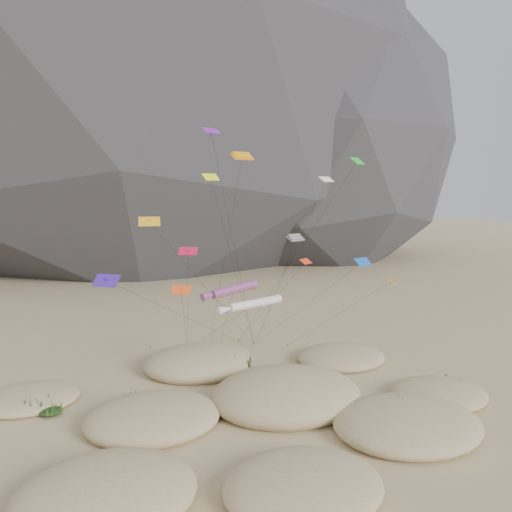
{
  "coord_description": "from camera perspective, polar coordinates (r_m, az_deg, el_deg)",
  "views": [
    {
      "loc": [
        -17.42,
        -39.71,
        21.45
      ],
      "look_at": [
        1.48,
        12.0,
        14.15
      ],
      "focal_mm": 35.0,
      "sensor_mm": 36.0,
      "label": 1
    }
  ],
  "objects": [
    {
      "name": "ground",
      "position": [
        48.38,
        3.41,
        -18.78
      ],
      "size": [
        500.0,
        500.0,
        0.0
      ],
      "primitive_type": "plane",
      "color": "#CCB789",
      "rests_on": "ground"
    },
    {
      "name": "rock_headland",
      "position": [
        168.2,
        -12.15,
        25.12
      ],
      "size": [
        226.37,
        148.64,
        177.5
      ],
      "color": "black",
      "rests_on": "ground"
    },
    {
      "name": "dunes",
      "position": [
        50.24,
        0.24,
        -16.77
      ],
      "size": [
        49.98,
        37.66,
        4.37
      ],
      "color": "#CCB789",
      "rests_on": "ground"
    },
    {
      "name": "dune_grass",
      "position": [
        51.08,
        0.79,
        -16.23
      ],
      "size": [
        43.13,
        26.56,
        1.6
      ],
      "color": "black",
      "rests_on": "ground"
    },
    {
      "name": "kite_stakes",
      "position": [
        70.0,
        -3.43,
        -10.18
      ],
      "size": [
        22.72,
        5.56,
        0.3
      ],
      "color": "#3F2D1E",
      "rests_on": "ground"
    },
    {
      "name": "rainbow_tube_kite",
      "position": [
        56.01,
        -2.74,
        -3.88
      ],
      "size": [
        7.33,
        14.09,
        11.2
      ],
      "color": "#FF4C1A",
      "rests_on": "ground"
    },
    {
      "name": "white_tube_kite",
      "position": [
        50.49,
        -0.43,
        -5.49
      ],
      "size": [
        7.09,
        18.2,
        10.76
      ],
      "color": "silver",
      "rests_on": "ground"
    },
    {
      "name": "orange_parafoil",
      "position": [
        55.01,
        -1.63,
        10.98
      ],
      "size": [
        2.64,
        17.35,
        25.57
      ],
      "color": "orange",
      "rests_on": "ground"
    },
    {
      "name": "multi_parafoil",
      "position": [
        58.74,
        4.5,
        1.95
      ],
      "size": [
        2.48,
        12.31,
        16.36
      ],
      "color": "#FE1F1A",
      "rests_on": "ground"
    },
    {
      "name": "delta_kites",
      "position": [
        54.67,
        -0.04,
        2.51
      ],
      "size": [
        33.93,
        19.6,
        28.28
      ],
      "color": "#FFA20D",
      "rests_on": "ground"
    }
  ]
}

